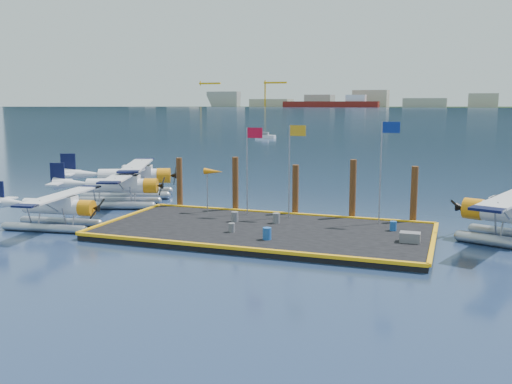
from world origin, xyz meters
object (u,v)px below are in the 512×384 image
(drum_5, at_px, (276,218))
(piling_2, at_px, (295,192))
(windsock, at_px, (213,173))
(drum_1, at_px, (267,234))
(drum_0, at_px, (235,217))
(seaplane_c, at_px, (132,178))
(piling_1, at_px, (235,186))
(crate, at_px, (410,237))
(piling_4, at_px, (414,197))
(drum_4, at_px, (393,226))
(piling_3, at_px, (353,191))
(drum_3, at_px, (232,228))
(flagpole_blue, at_px, (384,157))
(flagpole_red, at_px, (250,157))
(piling_0, at_px, (180,184))
(seaplane_b, at_px, (120,188))
(flagpole_yellow, at_px, (292,157))

(drum_5, bearing_deg, piling_2, 86.14)
(windsock, bearing_deg, drum_1, -46.54)
(drum_0, xyz_separation_m, piling_2, (2.93, 4.13, 1.17))
(seaplane_c, distance_m, piling_1, 11.94)
(crate, distance_m, piling_4, 6.13)
(seaplane_c, xyz_separation_m, windsock, (10.13, -5.82, 1.58))
(seaplane_c, relative_size, drum_1, 15.14)
(seaplane_c, bearing_deg, drum_4, 48.58)
(crate, relative_size, piling_3, 0.26)
(drum_5, bearing_deg, drum_3, -117.95)
(drum_0, height_order, flagpole_blue, flagpole_blue)
(piling_2, bearing_deg, piling_1, 180.00)
(flagpole_red, bearing_deg, piling_2, 29.80)
(drum_4, relative_size, flagpole_red, 0.10)
(drum_3, xyz_separation_m, piling_3, (6.00, 6.97, 1.48))
(flagpole_red, bearing_deg, piling_4, 8.43)
(windsock, bearing_deg, drum_3, -56.74)
(seaplane_c, height_order, piling_2, piling_2)
(flagpole_blue, distance_m, piling_2, 6.98)
(seaplane_c, xyz_separation_m, drum_0, (12.73, -8.35, -0.93))
(flagpole_red, bearing_deg, drum_3, -81.64)
(windsock, xyz_separation_m, piling_0, (-3.47, 1.60, -1.23))
(flagpole_blue, relative_size, piling_3, 1.51)
(drum_4, bearing_deg, drum_5, -177.64)
(seaplane_c, relative_size, drum_5, 15.79)
(drum_1, bearing_deg, flagpole_red, 117.64)
(drum_5, distance_m, crate, 8.83)
(drum_3, xyz_separation_m, flagpole_blue, (8.20, 5.37, 4.01))
(drum_1, height_order, drum_4, drum_1)
(seaplane_b, height_order, piling_4, piling_4)
(seaplane_c, xyz_separation_m, drum_3, (13.65, -11.19, -0.98))
(flagpole_red, bearing_deg, piling_1, 136.85)
(drum_1, bearing_deg, piling_0, 139.98)
(drum_5, bearing_deg, crate, -15.25)
(crate, distance_m, piling_1, 14.18)
(piling_0, bearing_deg, flagpole_red, -14.46)
(drum_4, height_order, crate, drum_4)
(drum_1, height_order, piling_3, piling_3)
(drum_0, height_order, drum_5, drum_5)
(drum_5, distance_m, piling_0, 9.57)
(drum_5, relative_size, windsock, 0.21)
(drum_1, xyz_separation_m, piling_1, (-5.08, 8.05, 1.36))
(drum_1, relative_size, flagpole_blue, 0.11)
(windsock, relative_size, piling_1, 0.74)
(flagpole_blue, distance_m, piling_0, 15.51)
(flagpole_blue, relative_size, piling_2, 1.71)
(seaplane_c, bearing_deg, flagpole_blue, 52.09)
(piling_0, height_order, piling_1, piling_1)
(piling_4, bearing_deg, flagpole_yellow, -168.40)
(drum_0, bearing_deg, crate, -9.38)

